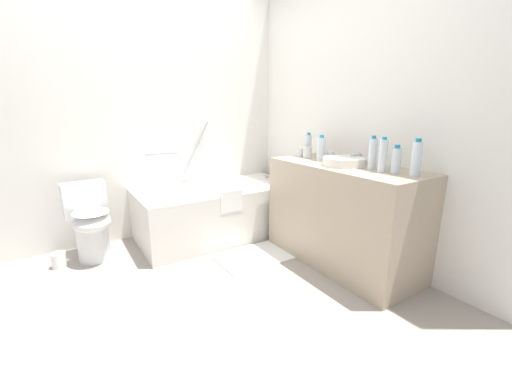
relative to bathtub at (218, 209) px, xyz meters
The scene contains 19 objects.
ground_plane 1.10m from the bathtub, 126.09° to the right, with size 4.01×4.01×0.00m, color #9E9389.
wall_back_tiled 1.23m from the bathtub, 144.64° to the left, with size 3.41×0.10×2.47m, color white.
wall_right_mirror 1.59m from the bathtub, 42.77° to the right, with size 0.10×2.91×2.47m, color white.
bathtub is the anchor object (origin of this frame).
toilet 1.16m from the bathtub, behind, with size 0.36×0.49×0.67m.
vanity_counter 1.27m from the bathtub, 61.42° to the right, with size 0.56×1.30×0.84m, color tan.
sink_basin 1.38m from the bathtub, 63.01° to the right, with size 0.32×0.32×0.06m, color white.
sink_faucet 1.47m from the bathtub, 55.93° to the right, with size 0.13×0.15×0.09m.
water_bottle_0 1.62m from the bathtub, 65.10° to the right, with size 0.06×0.06×0.25m.
water_bottle_1 1.90m from the bathtub, 68.56° to the right, with size 0.06×0.06×0.25m.
water_bottle_2 1.70m from the bathtub, 67.95° to the right, with size 0.06×0.06×0.25m.
water_bottle_3 1.22m from the bathtub, 54.92° to the right, with size 0.07×0.07×0.22m.
water_bottle_4 1.11m from the bathtub, 39.63° to the right, with size 0.06×0.06×0.22m.
water_bottle_5 1.77m from the bathtub, 67.46° to the right, with size 0.07×0.07×0.20m.
drinking_glass_0 1.01m from the bathtub, 42.93° to the right, with size 0.06×0.06×0.08m, color white.
drinking_glass_1 1.26m from the bathtub, 52.96° to the right, with size 0.07×0.07×0.08m, color white.
drinking_glass_2 1.08m from the bathtub, 46.40° to the right, with size 0.08×0.08×0.10m, color white.
bath_mat 0.71m from the bathtub, 87.31° to the right, with size 0.64×0.44×0.01m, color white.
toilet_paper_roll 1.44m from the bathtub, behind, with size 0.11×0.11×0.13m, color white.
Camera 1 is at (-0.70, -1.97, 1.27)m, focal length 22.28 mm.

